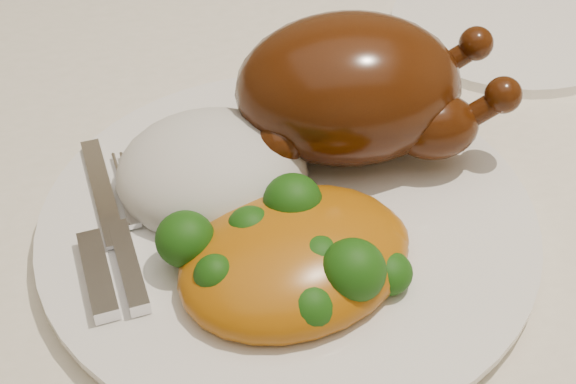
{
  "coord_description": "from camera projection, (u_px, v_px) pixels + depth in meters",
  "views": [
    {
      "loc": [
        -0.08,
        -0.43,
        1.14
      ],
      "look_at": [
        -0.03,
        -0.06,
        0.8
      ],
      "focal_mm": 50.0,
      "sensor_mm": 36.0,
      "label": 1
    }
  ],
  "objects": [
    {
      "name": "dining_table",
      "position": [
        318.0,
        261.0,
        0.64
      ],
      "size": [
        1.6,
        0.9,
        0.76
      ],
      "color": "brown",
      "rests_on": "floor"
    },
    {
      "name": "tablecloth",
      "position": [
        320.0,
        194.0,
        0.59
      ],
      "size": [
        1.73,
        1.03,
        0.18
      ],
      "color": "white",
      "rests_on": "dining_table"
    },
    {
      "name": "dinner_plate",
      "position": [
        288.0,
        223.0,
        0.51
      ],
      "size": [
        0.4,
        0.4,
        0.01
      ],
      "primitive_type": "cylinder",
      "rotation": [
        0.0,
        0.0,
        0.36
      ],
      "color": "white",
      "rests_on": "tablecloth"
    },
    {
      "name": "side_plate",
      "position": [
        508.0,
        27.0,
        0.7
      ],
      "size": [
        0.21,
        0.21,
        0.01
      ],
      "primitive_type": "cylinder",
      "rotation": [
        0.0,
        0.0,
        -0.02
      ],
      "color": "white",
      "rests_on": "tablecloth"
    },
    {
      "name": "roast_chicken",
      "position": [
        355.0,
        88.0,
        0.53
      ],
      "size": [
        0.19,
        0.12,
        0.1
      ],
      "rotation": [
        0.0,
        0.0,
        -0.03
      ],
      "color": "#471D07",
      "rests_on": "dinner_plate"
    },
    {
      "name": "rice_mound",
      "position": [
        212.0,
        172.0,
        0.52
      ],
      "size": [
        0.13,
        0.11,
        0.07
      ],
      "rotation": [
        0.0,
        0.0,
        -0.01
      ],
      "color": "silver",
      "rests_on": "dinner_plate"
    },
    {
      "name": "mac_and_cheese",
      "position": [
        303.0,
        256.0,
        0.47
      ],
      "size": [
        0.17,
        0.16,
        0.06
      ],
      "rotation": [
        0.0,
        0.0,
        0.39
      ],
      "color": "#B36E0B",
      "rests_on": "dinner_plate"
    },
    {
      "name": "cutlery",
      "position": [
        113.0,
        242.0,
        0.48
      ],
      "size": [
        0.05,
        0.16,
        0.01
      ],
      "rotation": [
        0.0,
        0.0,
        0.2
      ],
      "color": "silver",
      "rests_on": "dinner_plate"
    }
  ]
}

